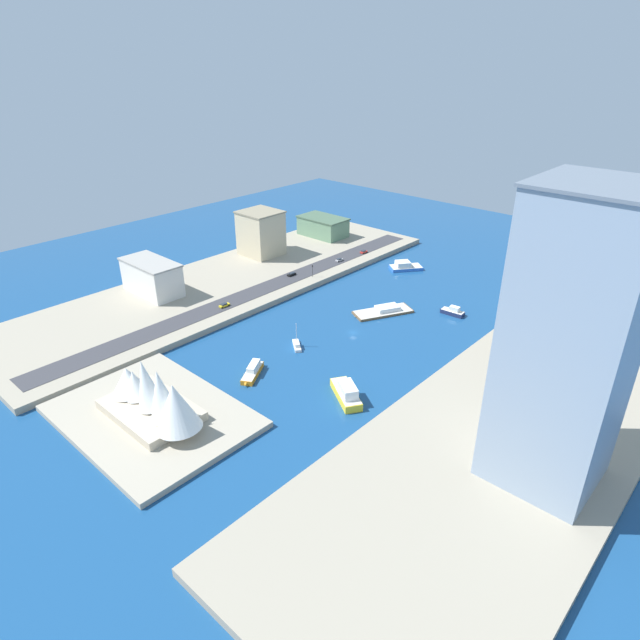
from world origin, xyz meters
The scene contains 23 objects.
ground_plane centered at (0.00, 0.00, 0.00)m, with size 440.00×440.00×0.00m, color navy.
quay_west centered at (-79.78, 0.00, 1.34)m, with size 70.00×240.00×2.68m, color #9E937F.
quay_east centered at (79.78, 0.00, 1.34)m, with size 70.00×240.00×2.68m, color #9E937F.
peninsula_point centered at (10.56, 90.57, 1.00)m, with size 64.43×47.33×2.00m, color #A89E89.
road_strip centered at (58.72, 0.00, 2.75)m, with size 12.01×228.00×0.15m, color #38383D.
water_taxi_orange centered at (6.41, 50.93, 1.52)m, with size 11.28×15.37×3.99m.
catamaran_blue centered at (26.11, -76.90, 1.68)m, with size 17.32×18.91×4.60m.
sailboat_small_white centered at (9.01, 25.01, 1.01)m, with size 9.34×7.82×10.49m.
patrol_launch_navy centered at (-22.09, -44.12, 1.44)m, with size 11.98×4.85×4.13m.
barge_flat_brown centered at (1.79, -24.61, 1.03)m, with size 20.97×28.52×3.11m.
ferry_yellow_fast centered at (-28.80, 39.26, 2.49)m, with size 19.39×14.86×6.55m.
office_block_beige centered at (96.95, -35.89, 15.17)m, with size 21.55×20.52×24.92m.
hotel_broad_white centered at (94.27, 36.49, 10.70)m, with size 31.71×15.89×15.99m.
terminal_long_green centered at (94.25, -85.32, 8.59)m, with size 30.10×18.26×11.76m.
tower_tall_glass centered at (-93.44, 32.61, 42.56)m, with size 28.70×28.82×79.70m.
apartment_midrise_tan centered at (-67.31, -66.83, 30.00)m, with size 29.52×20.71×54.58m.
pickup_red centered at (54.44, -76.28, 3.61)m, with size 2.19×4.57×1.61m.
sedan_silver centered at (56.09, -56.59, 3.59)m, with size 2.16×4.58×1.56m.
suv_black centered at (60.52, -23.67, 3.56)m, with size 2.02×5.10×1.48m.
taxi_yellow_cab centered at (56.25, 23.99, 3.60)m, with size 1.92×5.22×1.58m.
traffic_light_waterfront centered at (51.33, -29.73, 7.02)m, with size 0.36×0.36×6.50m.
opera_landmark centered at (6.86, 90.57, 10.13)m, with size 42.13×21.15×20.11m.
park_tree_cluster centered at (-80.94, -21.46, 8.58)m, with size 10.46×13.82×9.23m.
Camera 1 is at (-125.84, 159.29, 107.32)m, focal length 30.27 mm.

